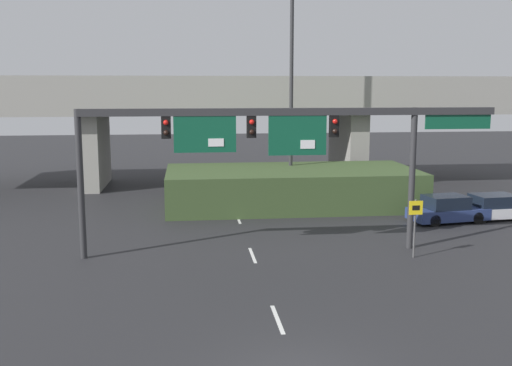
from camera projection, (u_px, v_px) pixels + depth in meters
The scene contains 8 objects.
lane_markings at pixel (245, 235), 29.88m from camera, with size 0.14×24.47×0.01m.
signal_gantry at pixel (278, 135), 25.94m from camera, with size 18.36×0.44×6.41m.
speed_limit_sign at pixel (415, 220), 25.66m from camera, with size 0.60×0.11×2.56m.
highway_light_pole_near at pixel (291, 74), 37.70m from camera, with size 0.70×0.36×15.49m.
overpass_bridge at pixel (224, 107), 44.62m from camera, with size 44.96×8.37×8.04m.
grass_embankment at pixel (291, 187), 37.08m from camera, with size 15.32×7.14×2.30m.
parked_sedan_near_right at pixel (447, 210), 32.66m from camera, with size 4.44×2.44×1.47m.
parked_sedan_mid_right at pixel (496, 208), 33.47m from camera, with size 4.67×2.28×1.38m.
Camera 1 is at (-2.74, -14.06, 7.33)m, focal length 42.00 mm.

